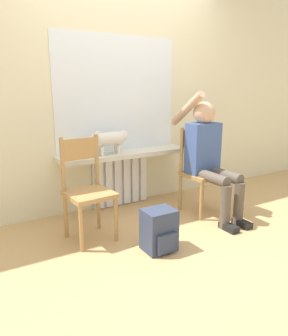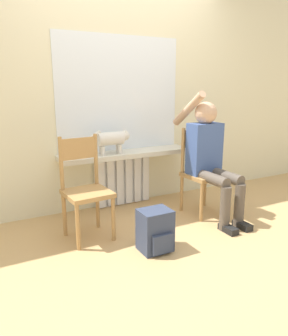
% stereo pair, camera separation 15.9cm
% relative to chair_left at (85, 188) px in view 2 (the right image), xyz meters
% --- Properties ---
extents(ground_plane, '(12.00, 12.00, 0.00)m').
position_rel_chair_left_xyz_m(ground_plane, '(0.65, -0.52, -0.47)').
color(ground_plane, tan).
extents(wall_with_window, '(7.00, 0.06, 2.70)m').
position_rel_chair_left_xyz_m(wall_with_window, '(0.65, 0.71, 0.88)').
color(wall_with_window, beige).
rests_on(wall_with_window, ground_plane).
extents(radiator, '(0.67, 0.08, 0.59)m').
position_rel_chair_left_xyz_m(radiator, '(0.65, 0.63, -0.17)').
color(radiator, white).
rests_on(radiator, ground_plane).
extents(windowsill, '(1.50, 0.32, 0.05)m').
position_rel_chair_left_xyz_m(windowsill, '(0.65, 0.51, 0.15)').
color(windowsill, beige).
rests_on(windowsill, radiator).
extents(window_glass, '(1.44, 0.01, 1.24)m').
position_rel_chair_left_xyz_m(window_glass, '(0.65, 0.67, 0.80)').
color(window_glass, white).
rests_on(window_glass, windowsill).
extents(chair_left, '(0.41, 0.41, 0.92)m').
position_rel_chair_left_xyz_m(chair_left, '(0.00, 0.00, 0.00)').
color(chair_left, '#B2844C').
rests_on(chair_left, ground_plane).
extents(chair_right, '(0.40, 0.40, 0.92)m').
position_rel_chair_left_xyz_m(chair_right, '(1.29, 0.00, 0.00)').
color(chair_right, '#B2844C').
rests_on(chair_right, ground_plane).
extents(person, '(0.36, 1.01, 1.31)m').
position_rel_chair_left_xyz_m(person, '(1.30, -0.12, 0.21)').
color(person, brown).
rests_on(person, ground_plane).
extents(cat, '(0.51, 0.14, 0.26)m').
position_rel_chair_left_xyz_m(cat, '(0.46, 0.47, 0.34)').
color(cat, silver).
rests_on(cat, windowsill).
extents(backpack, '(0.26, 0.24, 0.36)m').
position_rel_chair_left_xyz_m(backpack, '(0.42, -0.53, -0.29)').
color(backpack, '#333D56').
rests_on(backpack, ground_plane).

